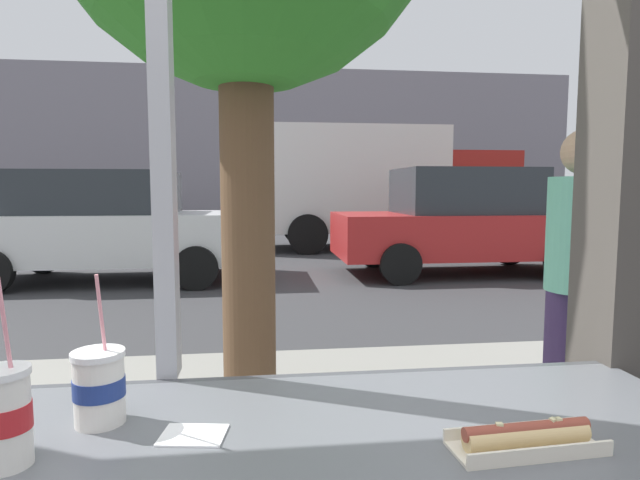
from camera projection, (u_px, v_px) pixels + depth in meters
ground_plane at (244, 271)px, 9.24m from camera, size 60.00×60.00×0.00m
sidewalk_strip at (219, 440)px, 2.91m from camera, size 16.00×2.80×0.11m
window_wall at (159, 11)px, 1.23m from camera, size 3.07×0.20×2.90m
building_facade_far at (250, 147)px, 22.17m from camera, size 28.00×1.20×6.46m
soda_cup_left at (5, 416)px, 0.87m from camera, size 0.09×0.09×0.33m
soda_cup_right at (99, 386)px, 1.03m from camera, size 0.10×0.10×0.30m
hotdog_tray_near at (526, 437)px, 0.93m from camera, size 0.28×0.12×0.05m
napkin_wrapper at (193, 435)px, 0.98m from camera, size 0.13×0.11×0.00m
parked_car_white at (108, 225)px, 8.22m from camera, size 4.51×2.06×1.74m
parked_car_red at (463, 221)px, 8.92m from camera, size 4.30×2.02×1.80m
box_truck at (368, 183)px, 12.78m from camera, size 6.65×2.44×2.91m
pedestrian at (579, 272)px, 2.57m from camera, size 0.32×0.32×1.63m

